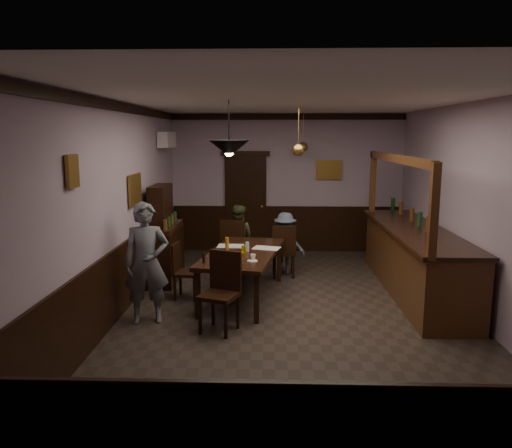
{
  "coord_description": "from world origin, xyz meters",
  "views": [
    {
      "loc": [
        -0.32,
        -6.88,
        2.52
      ],
      "look_at": [
        -0.57,
        0.87,
        1.15
      ],
      "focal_mm": 35.0,
      "sensor_mm": 36.0,
      "label": 1
    }
  ],
  "objects_px": {
    "dining_table": "(243,256)",
    "chair_far_right": "(284,249)",
    "chair_side": "(182,268)",
    "chair_near": "(222,288)",
    "soda_can": "(244,250)",
    "pendant_brass_far": "(303,147)",
    "person_seated_left": "(238,238)",
    "chair_far_left": "(234,245)",
    "bar_counter": "(414,258)",
    "person_seated_right": "(285,243)",
    "sideboard": "(164,243)",
    "pendant_brass_mid": "(298,150)",
    "person_standing": "(147,263)",
    "coffee_cup": "(253,257)",
    "pendant_iron": "(229,148)"
  },
  "relations": [
    {
      "from": "person_seated_left",
      "to": "person_seated_right",
      "type": "bearing_deg",
      "value": -176.97
    },
    {
      "from": "chair_side",
      "to": "chair_near",
      "type": "bearing_deg",
      "value": -143.29
    },
    {
      "from": "chair_near",
      "to": "person_seated_left",
      "type": "bearing_deg",
      "value": 110.22
    },
    {
      "from": "pendant_iron",
      "to": "pendant_brass_far",
      "type": "xyz_separation_m",
      "value": [
        1.2,
        3.47,
        -0.06
      ]
    },
    {
      "from": "pendant_iron",
      "to": "pendant_brass_mid",
      "type": "distance_m",
      "value": 1.78
    },
    {
      "from": "soda_can",
      "to": "bar_counter",
      "type": "height_order",
      "value": "bar_counter"
    },
    {
      "from": "chair_side",
      "to": "bar_counter",
      "type": "relative_size",
      "value": 0.22
    },
    {
      "from": "chair_near",
      "to": "person_standing",
      "type": "bearing_deg",
      "value": -172.56
    },
    {
      "from": "coffee_cup",
      "to": "chair_far_right",
      "type": "bearing_deg",
      "value": 83.68
    },
    {
      "from": "chair_far_left",
      "to": "person_standing",
      "type": "height_order",
      "value": "person_standing"
    },
    {
      "from": "dining_table",
      "to": "chair_far_right",
      "type": "distance_m",
      "value": 1.36
    },
    {
      "from": "dining_table",
      "to": "chair_side",
      "type": "height_order",
      "value": "chair_side"
    },
    {
      "from": "person_standing",
      "to": "pendant_brass_far",
      "type": "distance_m",
      "value": 4.64
    },
    {
      "from": "chair_far_right",
      "to": "pendant_iron",
      "type": "distance_m",
      "value": 2.8
    },
    {
      "from": "chair_far_right",
      "to": "sideboard",
      "type": "xyz_separation_m",
      "value": [
        -2.1,
        -0.25,
        0.15
      ]
    },
    {
      "from": "chair_far_left",
      "to": "bar_counter",
      "type": "xyz_separation_m",
      "value": [
        3.0,
        -0.92,
        0.0
      ]
    },
    {
      "from": "person_seated_left",
      "to": "sideboard",
      "type": "relative_size",
      "value": 0.75
    },
    {
      "from": "chair_far_left",
      "to": "bar_counter",
      "type": "height_order",
      "value": "bar_counter"
    },
    {
      "from": "person_seated_right",
      "to": "pendant_brass_far",
      "type": "height_order",
      "value": "pendant_brass_far"
    },
    {
      "from": "chair_near",
      "to": "bar_counter",
      "type": "bearing_deg",
      "value": 50.23
    },
    {
      "from": "chair_far_left",
      "to": "soda_can",
      "type": "relative_size",
      "value": 8.61
    },
    {
      "from": "chair_side",
      "to": "pendant_brass_far",
      "type": "bearing_deg",
      "value": -30.5
    },
    {
      "from": "soda_can",
      "to": "sideboard",
      "type": "relative_size",
      "value": 0.07
    },
    {
      "from": "chair_near",
      "to": "pendant_brass_mid",
      "type": "bearing_deg",
      "value": 81.95
    },
    {
      "from": "person_seated_left",
      "to": "pendant_brass_far",
      "type": "height_order",
      "value": "pendant_brass_far"
    },
    {
      "from": "chair_side",
      "to": "person_standing",
      "type": "relative_size",
      "value": 0.53
    },
    {
      "from": "chair_side",
      "to": "person_seated_right",
      "type": "height_order",
      "value": "person_seated_right"
    },
    {
      "from": "chair_far_left",
      "to": "person_seated_left",
      "type": "height_order",
      "value": "person_seated_left"
    },
    {
      "from": "pendant_iron",
      "to": "pendant_brass_mid",
      "type": "bearing_deg",
      "value": 55.64
    },
    {
      "from": "chair_far_left",
      "to": "chair_side",
      "type": "distance_m",
      "value": 1.55
    },
    {
      "from": "chair_side",
      "to": "person_seated_right",
      "type": "bearing_deg",
      "value": -41.52
    },
    {
      "from": "coffee_cup",
      "to": "person_seated_left",
      "type": "bearing_deg",
      "value": 109.26
    },
    {
      "from": "dining_table",
      "to": "person_seated_left",
      "type": "distance_m",
      "value": 1.61
    },
    {
      "from": "chair_far_right",
      "to": "person_seated_left",
      "type": "xyz_separation_m",
      "value": [
        -0.86,
        0.42,
        0.1
      ]
    },
    {
      "from": "person_standing",
      "to": "person_seated_right",
      "type": "relative_size",
      "value": 1.45
    },
    {
      "from": "chair_side",
      "to": "soda_can",
      "type": "distance_m",
      "value": 1.02
    },
    {
      "from": "person_seated_right",
      "to": "coffee_cup",
      "type": "height_order",
      "value": "person_seated_right"
    },
    {
      "from": "chair_near",
      "to": "person_seated_left",
      "type": "xyz_separation_m",
      "value": [
        0.01,
        2.9,
        0.06
      ]
    },
    {
      "from": "chair_far_left",
      "to": "pendant_brass_far",
      "type": "height_order",
      "value": "pendant_brass_far"
    },
    {
      "from": "person_seated_right",
      "to": "pendant_brass_far",
      "type": "bearing_deg",
      "value": -86.01
    },
    {
      "from": "chair_far_left",
      "to": "coffee_cup",
      "type": "distance_m",
      "value": 1.93
    },
    {
      "from": "coffee_cup",
      "to": "pendant_brass_far",
      "type": "height_order",
      "value": "pendant_brass_far"
    },
    {
      "from": "chair_far_right",
      "to": "person_seated_right",
      "type": "distance_m",
      "value": 0.28
    },
    {
      "from": "dining_table",
      "to": "chair_far_right",
      "type": "height_order",
      "value": "chair_far_right"
    },
    {
      "from": "sideboard",
      "to": "bar_counter",
      "type": "xyz_separation_m",
      "value": [
        4.2,
        -0.53,
        -0.11
      ]
    },
    {
      "from": "person_standing",
      "to": "pendant_brass_far",
      "type": "height_order",
      "value": "pendant_brass_far"
    },
    {
      "from": "chair_far_right",
      "to": "chair_side",
      "type": "relative_size",
      "value": 1.09
    },
    {
      "from": "chair_far_right",
      "to": "pendant_brass_mid",
      "type": "bearing_deg",
      "value": 110.81
    },
    {
      "from": "chair_near",
      "to": "person_seated_right",
      "type": "height_order",
      "value": "person_seated_right"
    },
    {
      "from": "soda_can",
      "to": "pendant_brass_mid",
      "type": "height_order",
      "value": "pendant_brass_mid"
    }
  ]
}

